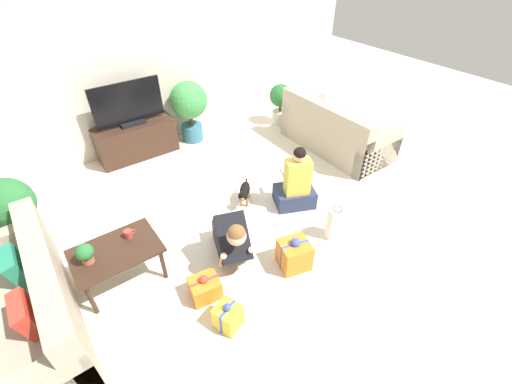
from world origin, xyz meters
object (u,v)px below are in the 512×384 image
(tv_console, at_px, (137,140))
(person_sitting, at_px, (296,185))
(coffee_table, at_px, (117,254))
(dog, at_px, (244,192))
(gift_box_c, at_px, (205,288))
(potted_plant_back_right, at_px, (189,105))
(sofa_right, at_px, (335,132))
(potted_plant_corner_left, at_px, (8,206))
(mug, at_px, (129,234))
(sofa_left, at_px, (23,314))
(tabletop_plant, at_px, (85,253))
(gift_box_a, at_px, (294,254))
(gift_box_b, at_px, (228,316))
(gift_bag_a, at_px, (335,223))
(person_kneeling, at_px, (231,239))
(tv, at_px, (128,106))
(potted_plant_corner_right, at_px, (281,101))

(tv_console, distance_m, person_sitting, 2.79)
(coffee_table, relative_size, dog, 2.27)
(gift_box_c, bearing_deg, potted_plant_back_right, 64.46)
(dog, bearing_deg, sofa_right, 51.23)
(sofa_right, bearing_deg, potted_plant_corner_left, 83.61)
(sofa_right, bearing_deg, potted_plant_back_right, 47.19)
(dog, height_order, mug, mug)
(person_sitting, relative_size, mug, 7.67)
(sofa_left, distance_m, dog, 2.72)
(tv_console, xyz_separation_m, person_sitting, (1.26, -2.49, 0.04))
(coffee_table, xyz_separation_m, tabletop_plant, (-0.26, -0.00, 0.18))
(gift_box_a, relative_size, gift_box_c, 1.25)
(gift_box_a, distance_m, gift_box_b, 1.01)
(tv_console, relative_size, gift_box_a, 3.03)
(gift_box_c, bearing_deg, gift_box_b, -87.74)
(gift_box_b, xyz_separation_m, gift_bag_a, (1.68, 0.25, 0.09))
(person_kneeling, relative_size, gift_box_a, 2.04)
(tv, bearing_deg, potted_plant_corner_right, -9.76)
(tv, height_order, gift_box_c, tv)
(dog, bearing_deg, potted_plant_corner_right, 81.78)
(tv, distance_m, potted_plant_corner_left, 2.22)
(person_kneeling, xyz_separation_m, tabletop_plant, (-1.35, 0.46, 0.24))
(sofa_right, xyz_separation_m, gift_box_c, (-3.27, -1.34, -0.18))
(dog, xyz_separation_m, tabletop_plant, (-2.04, -0.30, 0.38))
(tv, relative_size, gift_box_a, 2.60)
(person_sitting, height_order, dog, person_sitting)
(gift_box_c, distance_m, tabletop_plant, 1.20)
(potted_plant_back_right, xyz_separation_m, tabletop_plant, (-2.31, -2.33, -0.08))
(gift_box_b, height_order, gift_box_c, gift_box_b)
(tv_console, bearing_deg, tv, 0.00)
(tv, distance_m, potted_plant_corner_right, 2.72)
(sofa_left, distance_m, potted_plant_corner_right, 5.07)
(sofa_left, height_order, person_kneeling, sofa_left)
(gift_box_b, bearing_deg, potted_plant_corner_right, 44.44)
(sofa_right, distance_m, gift_box_c, 3.54)
(sofa_right, relative_size, potted_plant_corner_right, 2.44)
(sofa_right, xyz_separation_m, dog, (-2.09, -0.35, -0.09))
(potted_plant_back_right, height_order, gift_box_a, potted_plant_back_right)
(dog, bearing_deg, gift_bag_a, -24.02)
(gift_box_a, height_order, tabletop_plant, tabletop_plant)
(sofa_right, bearing_deg, gift_box_a, 124.75)
(potted_plant_corner_right, height_order, person_sitting, person_sitting)
(gift_box_a, bearing_deg, tv, 99.26)
(tv_console, distance_m, dog, 2.20)
(person_kneeling, height_order, gift_box_c, person_kneeling)
(potted_plant_corner_right, bearing_deg, tv_console, 170.24)
(potted_plant_corner_left, relative_size, gift_box_c, 2.85)
(potted_plant_corner_left, relative_size, gift_box_a, 2.29)
(gift_box_a, xyz_separation_m, gift_box_c, (-1.01, 0.23, -0.05))
(dog, distance_m, gift_box_b, 1.83)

